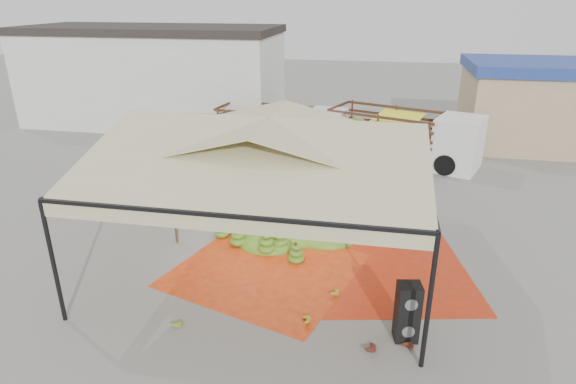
% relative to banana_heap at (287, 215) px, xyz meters
% --- Properties ---
extents(ground, '(90.00, 90.00, 0.00)m').
position_rel_banana_heap_xyz_m(ground, '(-0.16, -1.46, -0.53)').
color(ground, slate).
rests_on(ground, ground).
extents(canopy_tent, '(8.10, 8.10, 4.00)m').
position_rel_banana_heap_xyz_m(canopy_tent, '(-0.16, -1.46, 2.77)').
color(canopy_tent, black).
rests_on(canopy_tent, ground).
extents(building_white, '(14.30, 6.30, 5.40)m').
position_rel_banana_heap_xyz_m(building_white, '(-10.16, 12.54, 2.18)').
color(building_white, silver).
rests_on(building_white, ground).
extents(building_tan, '(6.30, 5.30, 4.10)m').
position_rel_banana_heap_xyz_m(building_tan, '(9.84, 11.54, 1.55)').
color(building_tan, tan).
rests_on(building_tan, ground).
extents(tarp_left, '(5.59, 5.45, 0.01)m').
position_rel_banana_heap_xyz_m(tarp_left, '(-0.10, -2.48, -0.52)').
color(tarp_left, '#E54E15').
rests_on(tarp_left, ground).
extents(tarp_right, '(5.00, 5.17, 0.01)m').
position_rel_banana_heap_xyz_m(tarp_right, '(3.19, -1.81, -0.52)').
color(tarp_right, red).
rests_on(tarp_right, ground).
extents(banana_heap, '(5.27, 4.47, 1.06)m').
position_rel_banana_heap_xyz_m(banana_heap, '(0.00, 0.00, 0.00)').
color(banana_heap, '#58811A').
rests_on(banana_heap, ground).
extents(hand_yellow_a, '(0.50, 0.43, 0.21)m').
position_rel_banana_heap_xyz_m(hand_yellow_a, '(1.79, -3.28, -0.42)').
color(hand_yellow_a, gold).
rests_on(hand_yellow_a, ground).
extents(hand_yellow_b, '(0.58, 0.53, 0.21)m').
position_rel_banana_heap_xyz_m(hand_yellow_b, '(1.26, -4.54, -0.42)').
color(hand_yellow_b, '#B09E23').
rests_on(hand_yellow_b, ground).
extents(hand_red_a, '(0.59, 0.54, 0.22)m').
position_rel_banana_heap_xyz_m(hand_red_a, '(2.74, -5.16, -0.42)').
color(hand_red_a, '#5D1A15').
rests_on(hand_red_a, ground).
extents(hand_red_b, '(0.54, 0.53, 0.19)m').
position_rel_banana_heap_xyz_m(hand_red_b, '(3.54, -5.03, -0.43)').
color(hand_red_b, '#602D15').
rests_on(hand_red_b, ground).
extents(hand_green, '(0.55, 0.53, 0.20)m').
position_rel_banana_heap_xyz_m(hand_green, '(-1.57, -5.16, -0.43)').
color(hand_green, '#5F841B').
rests_on(hand_green, ground).
extents(hanging_bunches, '(3.24, 0.24, 0.20)m').
position_rel_banana_heap_xyz_m(hanging_bunches, '(1.63, -1.83, 2.09)').
color(hanging_bunches, '#5D861B').
rests_on(hanging_bunches, ground).
extents(speaker_stack, '(0.56, 0.51, 1.37)m').
position_rel_banana_heap_xyz_m(speaker_stack, '(3.54, -4.65, 0.15)').
color(speaker_stack, black).
rests_on(speaker_stack, ground).
extents(banana_leaves, '(0.96, 1.36, 3.70)m').
position_rel_banana_heap_xyz_m(banana_leaves, '(-3.00, -1.40, -0.53)').
color(banana_leaves, '#26701E').
rests_on(banana_leaves, ground).
extents(vendor, '(0.68, 0.57, 1.59)m').
position_rel_banana_heap_xyz_m(vendor, '(-0.68, 1.17, 0.27)').
color(vendor, gray).
rests_on(vendor, ground).
extents(truck_left, '(6.29, 2.99, 2.07)m').
position_rel_banana_heap_xyz_m(truck_left, '(-1.65, 8.42, 0.75)').
color(truck_left, '#452B17').
rests_on(truck_left, ground).
extents(truck_right, '(6.91, 4.42, 2.25)m').
position_rel_banana_heap_xyz_m(truck_right, '(4.04, 7.87, 0.86)').
color(truck_right, '#4C3019').
rests_on(truck_right, ground).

